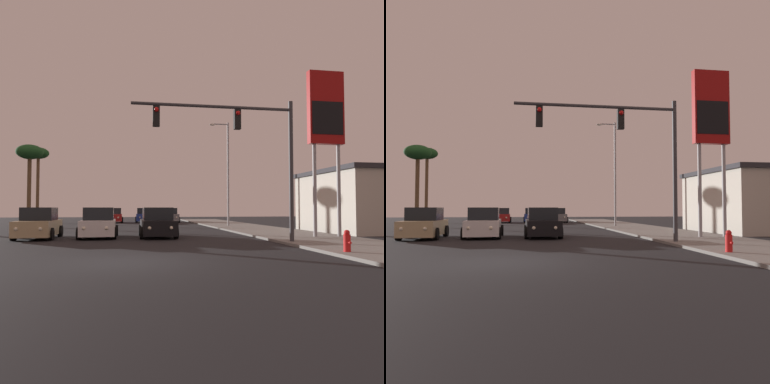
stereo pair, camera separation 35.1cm
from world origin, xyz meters
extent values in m
plane|color=black|center=(0.00, 0.00, 0.00)|extent=(120.00, 120.00, 0.00)
cube|color=gray|center=(9.50, 10.00, 0.06)|extent=(5.00, 60.00, 0.12)
cube|color=slate|center=(4.68, 31.95, 0.58)|extent=(1.85, 4.22, 0.80)
cube|color=black|center=(4.68, 32.10, 1.33)|extent=(1.63, 2.02, 0.70)
cylinder|color=black|center=(3.78, 30.65, 0.32)|extent=(0.24, 0.64, 0.64)
cylinder|color=black|center=(5.58, 30.65, 0.32)|extent=(0.24, 0.64, 0.64)
cylinder|color=black|center=(3.78, 33.25, 0.32)|extent=(0.24, 0.64, 0.64)
cylinder|color=black|center=(5.58, 33.25, 0.32)|extent=(0.24, 0.64, 0.64)
sphere|color=#F2EACC|center=(4.12, 29.83, 0.63)|extent=(0.18, 0.18, 0.18)
sphere|color=#F2EACC|center=(5.24, 29.83, 0.63)|extent=(0.18, 0.18, 0.18)
cube|color=silver|center=(-1.61, 9.93, 0.58)|extent=(1.91, 4.25, 0.80)
cube|color=black|center=(-1.61, 10.08, 1.33)|extent=(1.65, 2.04, 0.70)
cylinder|color=black|center=(-2.51, 8.63, 0.32)|extent=(0.24, 0.64, 0.64)
cylinder|color=black|center=(-0.71, 8.63, 0.32)|extent=(0.24, 0.64, 0.64)
cylinder|color=black|center=(-2.51, 11.24, 0.32)|extent=(0.24, 0.64, 0.64)
cylinder|color=black|center=(-0.71, 11.24, 0.32)|extent=(0.24, 0.64, 0.64)
sphere|color=#F2EACC|center=(-2.17, 7.81, 0.63)|extent=(0.18, 0.18, 0.18)
sphere|color=#F2EACC|center=(-1.05, 7.81, 0.63)|extent=(0.18, 0.18, 0.18)
cube|color=tan|center=(-4.77, 9.78, 0.58)|extent=(1.86, 4.23, 0.80)
cube|color=black|center=(-4.77, 9.93, 1.33)|extent=(1.63, 2.02, 0.70)
cylinder|color=black|center=(-5.67, 8.48, 0.32)|extent=(0.24, 0.64, 0.64)
cylinder|color=black|center=(-3.87, 8.48, 0.32)|extent=(0.24, 0.64, 0.64)
cylinder|color=black|center=(-5.67, 11.08, 0.32)|extent=(0.24, 0.64, 0.64)
cylinder|color=black|center=(-3.87, 11.08, 0.32)|extent=(0.24, 0.64, 0.64)
sphere|color=#F2EACC|center=(-5.33, 7.66, 0.63)|extent=(0.18, 0.18, 0.18)
sphere|color=#F2EACC|center=(-4.21, 7.66, 0.63)|extent=(0.18, 0.18, 0.18)
cube|color=black|center=(1.66, 9.70, 0.58)|extent=(1.86, 4.23, 0.80)
cube|color=black|center=(1.66, 9.85, 1.33)|extent=(1.63, 2.02, 0.70)
cylinder|color=black|center=(0.76, 8.40, 0.32)|extent=(0.24, 0.64, 0.64)
cylinder|color=black|center=(2.56, 8.40, 0.32)|extent=(0.24, 0.64, 0.64)
cylinder|color=black|center=(0.76, 11.00, 0.32)|extent=(0.24, 0.64, 0.64)
cylinder|color=black|center=(2.56, 11.00, 0.32)|extent=(0.24, 0.64, 0.64)
sphere|color=#F2EACC|center=(1.10, 7.58, 0.63)|extent=(0.18, 0.18, 0.18)
sphere|color=#F2EACC|center=(2.22, 7.58, 0.63)|extent=(0.18, 0.18, 0.18)
cube|color=maroon|center=(-1.72, 32.32, 0.58)|extent=(1.89, 4.24, 0.80)
cube|color=black|center=(-1.72, 32.47, 1.33)|extent=(1.64, 2.03, 0.70)
cylinder|color=black|center=(-2.62, 31.02, 0.32)|extent=(0.24, 0.64, 0.64)
cylinder|color=black|center=(-0.82, 31.02, 0.32)|extent=(0.24, 0.64, 0.64)
cylinder|color=black|center=(-2.62, 33.62, 0.32)|extent=(0.24, 0.64, 0.64)
cylinder|color=black|center=(-0.82, 33.62, 0.32)|extent=(0.24, 0.64, 0.64)
sphere|color=#F2EACC|center=(-2.28, 30.20, 0.63)|extent=(0.18, 0.18, 0.18)
sphere|color=#F2EACC|center=(-1.16, 30.20, 0.63)|extent=(0.18, 0.18, 0.18)
cube|color=navy|center=(1.75, 33.09, 0.58)|extent=(1.92, 4.25, 0.80)
cube|color=black|center=(1.75, 33.24, 1.33)|extent=(1.65, 2.04, 0.70)
cylinder|color=black|center=(0.85, 31.79, 0.32)|extent=(0.24, 0.64, 0.64)
cylinder|color=black|center=(2.65, 31.79, 0.32)|extent=(0.24, 0.64, 0.64)
cylinder|color=black|center=(0.85, 34.39, 0.32)|extent=(0.24, 0.64, 0.64)
cylinder|color=black|center=(2.65, 34.39, 0.32)|extent=(0.24, 0.64, 0.64)
sphere|color=#F2EACC|center=(1.19, 30.97, 0.63)|extent=(0.18, 0.18, 0.18)
sphere|color=#F2EACC|center=(2.31, 30.97, 0.63)|extent=(0.18, 0.18, 0.18)
cylinder|color=#38383D|center=(7.47, 4.67, 3.37)|extent=(0.20, 0.20, 6.50)
cylinder|color=#38383D|center=(3.79, 4.67, 6.22)|extent=(7.36, 0.14, 0.14)
cube|color=black|center=(4.90, 4.67, 5.67)|extent=(0.30, 0.24, 0.90)
sphere|color=red|center=(4.90, 4.53, 5.94)|extent=(0.20, 0.20, 0.20)
cube|color=black|center=(1.22, 4.67, 5.67)|extent=(0.30, 0.24, 0.90)
sphere|color=red|center=(1.22, 4.53, 5.94)|extent=(0.20, 0.20, 0.20)
cylinder|color=#99999E|center=(8.52, 19.88, 4.62)|extent=(0.18, 0.18, 9.00)
cylinder|color=#99999E|center=(7.82, 19.88, 8.97)|extent=(1.40, 0.10, 0.10)
ellipsoid|color=silver|center=(7.12, 19.88, 8.92)|extent=(0.50, 0.24, 0.20)
cylinder|color=#99999E|center=(9.92, 7.13, 2.62)|extent=(0.20, 0.20, 5.00)
cylinder|color=#99999E|center=(11.32, 7.13, 2.62)|extent=(0.20, 0.20, 5.00)
cube|color=#990C0C|center=(10.62, 7.13, 7.12)|extent=(2.00, 0.40, 4.00)
cube|color=black|center=(10.62, 6.92, 6.52)|extent=(1.80, 0.03, 1.80)
cylinder|color=red|center=(7.60, 0.44, 0.42)|extent=(0.24, 0.24, 0.60)
sphere|color=red|center=(7.60, 0.44, 0.78)|extent=(0.20, 0.20, 0.20)
cylinder|color=red|center=(7.60, 0.27, 0.45)|extent=(0.08, 0.10, 0.08)
cylinder|color=brown|center=(-10.49, 34.00, 3.80)|extent=(0.36, 0.36, 7.59)
ellipsoid|color=#1E5123|center=(-10.49, 34.00, 8.07)|extent=(2.40, 2.40, 1.32)
cylinder|color=brown|center=(-8.90, 24.00, 3.13)|extent=(0.36, 0.36, 6.26)
ellipsoid|color=#1E5123|center=(-8.90, 24.00, 6.74)|extent=(2.40, 2.40, 1.32)
camera|label=1|loc=(0.12, -11.60, 1.63)|focal=35.00mm
camera|label=2|loc=(0.47, -11.66, 1.63)|focal=35.00mm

